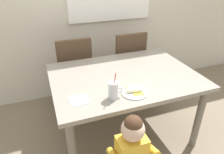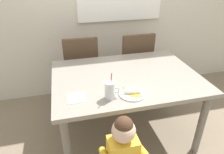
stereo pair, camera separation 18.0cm
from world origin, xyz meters
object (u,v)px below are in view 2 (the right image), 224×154
at_px(dining_chair_left, 81,66).
at_px(milk_cup, 110,91).
at_px(dining_table, 126,83).
at_px(toddler_standing, 123,151).
at_px(dining_chair_right, 134,62).
at_px(paper_napkin, 76,98).
at_px(peeled_banana, 133,92).
at_px(snack_plate, 132,94).

height_order(dining_chair_left, milk_cup, milk_cup).
distance_m(dining_table, toddler_standing, 0.77).
bearing_deg(toddler_standing, milk_cup, 91.16).
distance_m(dining_chair_right, paper_napkin, 1.34).
bearing_deg(peeled_banana, toddler_standing, -117.03).
height_order(dining_chair_left, peeled_banana, dining_chair_left).
bearing_deg(dining_table, dining_chair_right, 63.87).
height_order(dining_table, milk_cup, milk_cup).
bearing_deg(toddler_standing, paper_napkin, 122.85).
xyz_separation_m(dining_table, paper_napkin, (-0.52, -0.28, 0.09)).
height_order(dining_chair_right, milk_cup, milk_cup).
xyz_separation_m(dining_table, dining_chair_left, (-0.38, 0.75, -0.12)).
distance_m(dining_table, snack_plate, 0.35).
bearing_deg(dining_chair_left, dining_chair_right, 177.50).
bearing_deg(paper_napkin, snack_plate, -7.13).
bearing_deg(toddler_standing, peeled_banana, 62.97).
distance_m(dining_chair_right, milk_cup, 1.25).
relative_size(toddler_standing, milk_cup, 3.35).
xyz_separation_m(milk_cup, peeled_banana, (0.20, 0.00, -0.04)).
bearing_deg(dining_table, dining_chair_left, 116.77).
distance_m(toddler_standing, peeled_banana, 0.49).
height_order(toddler_standing, milk_cup, milk_cup).
height_order(dining_table, dining_chair_right, dining_chair_right).
bearing_deg(milk_cup, peeled_banana, 0.06).
height_order(dining_chair_left, toddler_standing, dining_chair_left).
bearing_deg(peeled_banana, milk_cup, -179.94).
distance_m(dining_chair_right, toddler_standing, 1.55).
height_order(dining_table, snack_plate, snack_plate).
height_order(dining_table, peeled_banana, peeled_banana).
xyz_separation_m(toddler_standing, paper_napkin, (-0.28, 0.44, 0.23)).
distance_m(dining_chair_left, toddler_standing, 1.47).
bearing_deg(milk_cup, dining_table, 54.27).
distance_m(snack_plate, paper_napkin, 0.47).
relative_size(dining_chair_right, peeled_banana, 5.47).
distance_m(dining_chair_left, paper_napkin, 1.06).
height_order(snack_plate, paper_napkin, snack_plate).
xyz_separation_m(peeled_banana, paper_napkin, (-0.47, 0.07, -0.03)).
relative_size(snack_plate, paper_napkin, 1.53).
height_order(dining_chair_right, snack_plate, dining_chair_right).
height_order(dining_chair_right, toddler_standing, dining_chair_right).
relative_size(dining_chair_left, dining_chair_right, 1.00).
bearing_deg(dining_chair_right, peeled_banana, 69.15).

